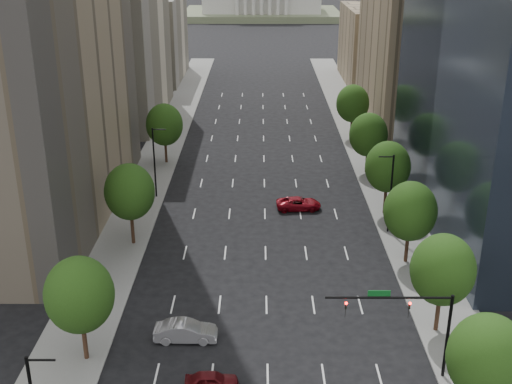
{
  "coord_description": "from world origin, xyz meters",
  "views": [
    {
      "loc": [
        -0.65,
        -9.58,
        30.73
      ],
      "look_at": [
        -0.97,
        46.96,
        8.0
      ],
      "focal_mm": 45.4,
      "sensor_mm": 36.0,
      "label": 1
    }
  ],
  "objects_px": {
    "car_red_far": "(299,203)",
    "car_silver": "(186,331)",
    "traffic_signal": "(415,317)",
    "car_maroon": "(212,381)"
  },
  "relations": [
    {
      "from": "traffic_signal",
      "to": "car_maroon",
      "type": "height_order",
      "value": "traffic_signal"
    },
    {
      "from": "car_maroon",
      "to": "car_silver",
      "type": "relative_size",
      "value": 0.77
    },
    {
      "from": "car_maroon",
      "to": "car_red_far",
      "type": "bearing_deg",
      "value": -17.06
    },
    {
      "from": "car_red_far",
      "to": "traffic_signal",
      "type": "bearing_deg",
      "value": -172.31
    },
    {
      "from": "car_red_far",
      "to": "car_silver",
      "type": "bearing_deg",
      "value": 154.4
    },
    {
      "from": "traffic_signal",
      "to": "car_maroon",
      "type": "relative_size",
      "value": 2.34
    },
    {
      "from": "traffic_signal",
      "to": "car_silver",
      "type": "bearing_deg",
      "value": 164.94
    },
    {
      "from": "car_maroon",
      "to": "car_silver",
      "type": "height_order",
      "value": "car_silver"
    },
    {
      "from": "traffic_signal",
      "to": "car_maroon",
      "type": "bearing_deg",
      "value": -174.63
    },
    {
      "from": "car_silver",
      "to": "traffic_signal",
      "type": "bearing_deg",
      "value": -105.11
    }
  ]
}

